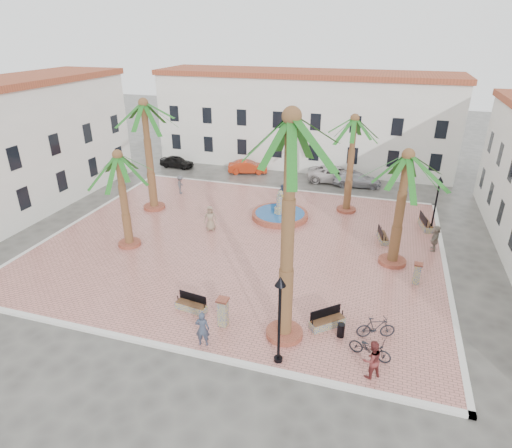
% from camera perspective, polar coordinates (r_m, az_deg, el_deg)
% --- Properties ---
extents(ground, '(120.00, 120.00, 0.00)m').
position_cam_1_polar(ground, '(29.33, -1.87, -2.60)').
color(ground, '#56544F').
rests_on(ground, ground).
extents(plaza, '(26.00, 22.00, 0.15)m').
position_cam_1_polar(plaza, '(29.30, -1.87, -2.47)').
color(plaza, tan).
rests_on(plaza, ground).
extents(kerb_n, '(26.30, 0.30, 0.16)m').
position_cam_1_polar(kerb_n, '(38.98, 3.39, 4.64)').
color(kerb_n, silver).
rests_on(kerb_n, ground).
extents(kerb_s, '(26.30, 0.30, 0.16)m').
position_cam_1_polar(kerb_s, '(20.94, -12.05, -15.70)').
color(kerb_s, silver).
rests_on(kerb_s, ground).
extents(kerb_e, '(0.30, 22.30, 0.16)m').
position_cam_1_polar(kerb_e, '(28.34, 23.99, -5.81)').
color(kerb_e, silver).
rests_on(kerb_e, ground).
extents(kerb_w, '(0.30, 22.30, 0.16)m').
position_cam_1_polar(kerb_w, '(35.37, -22.22, 0.58)').
color(kerb_w, silver).
rests_on(kerb_w, ground).
extents(building_north, '(30.40, 7.40, 9.50)m').
position_cam_1_polar(building_north, '(46.23, 6.34, 13.79)').
color(building_north, white).
rests_on(building_north, ground).
extents(building_west, '(6.40, 24.40, 10.00)m').
position_cam_1_polar(building_west, '(37.92, -30.62, 8.47)').
color(building_west, white).
rests_on(building_west, ground).
extents(fountain, '(4.29, 4.29, 2.22)m').
position_cam_1_polar(fountain, '(32.80, 3.20, 1.34)').
color(fountain, '#9F4A36').
rests_on(fountain, plaza).
extents(palm_nw, '(5.53, 5.53, 8.68)m').
position_cam_1_polar(palm_nw, '(33.52, -14.63, 13.78)').
color(palm_nw, '#9F4A36').
rests_on(palm_nw, plaza).
extents(palm_sw, '(4.82, 4.82, 6.55)m').
position_cam_1_polar(palm_sw, '(28.04, -17.79, 7.26)').
color(palm_sw, '#9F4A36').
rests_on(palm_sw, plaza).
extents(palm_s, '(5.71, 5.71, 10.69)m').
position_cam_1_polar(palm_s, '(16.81, 4.67, 10.65)').
color(palm_s, '#9F4A36').
rests_on(palm_s, plaza).
extents(palm_e, '(5.44, 5.44, 7.27)m').
position_cam_1_polar(palm_e, '(25.66, 19.38, 6.84)').
color(palm_e, '#9F4A36').
rests_on(palm_e, plaza).
extents(palm_ne, '(4.89, 4.89, 7.64)m').
position_cam_1_polar(palm_ne, '(32.93, 12.91, 12.18)').
color(palm_ne, '#9F4A36').
rests_on(palm_ne, plaza).
extents(bench_s, '(1.75, 0.74, 0.89)m').
position_cam_1_polar(bench_s, '(22.71, -8.62, -10.73)').
color(bench_s, gray).
rests_on(bench_s, plaza).
extents(bench_se, '(1.71, 1.61, 0.95)m').
position_cam_1_polar(bench_se, '(21.65, 9.46, -12.75)').
color(bench_se, gray).
rests_on(bench_se, plaza).
extents(bench_e, '(0.88, 1.75, 0.88)m').
position_cam_1_polar(bench_e, '(30.53, 16.52, -1.69)').
color(bench_e, gray).
rests_on(bench_e, plaza).
extents(bench_ne, '(0.99, 2.01, 1.02)m').
position_cam_1_polar(bench_ne, '(33.41, 21.65, -0.05)').
color(bench_ne, gray).
rests_on(bench_ne, plaza).
extents(lamppost_s, '(0.47, 0.47, 4.32)m').
position_cam_1_polar(lamppost_s, '(17.91, 3.18, -10.80)').
color(lamppost_s, black).
rests_on(lamppost_s, plaza).
extents(lamppost_e, '(0.45, 0.45, 4.18)m').
position_cam_1_polar(lamppost_e, '(31.94, 23.03, 3.56)').
color(lamppost_e, black).
rests_on(lamppost_e, plaza).
extents(bollard_se, '(0.55, 0.55, 1.52)m').
position_cam_1_polar(bollard_se, '(21.22, -4.43, -11.56)').
color(bollard_se, gray).
rests_on(bollard_se, plaza).
extents(bollard_n, '(0.51, 0.51, 1.26)m').
position_cam_1_polar(bollard_n, '(37.99, 4.61, 5.22)').
color(bollard_n, gray).
rests_on(bollard_n, plaza).
extents(bollard_e, '(0.50, 0.50, 1.30)m').
position_cam_1_polar(bollard_e, '(25.99, 20.69, -6.15)').
color(bollard_e, gray).
rests_on(bollard_e, plaza).
extents(litter_bin, '(0.36, 0.36, 0.69)m').
position_cam_1_polar(litter_bin, '(21.14, 11.25, -13.71)').
color(litter_bin, black).
rests_on(litter_bin, plaza).
extents(cyclist_a, '(0.73, 0.56, 1.79)m').
position_cam_1_polar(cyclist_a, '(20.10, -7.16, -13.69)').
color(cyclist_a, '#333B4F').
rests_on(cyclist_a, plaza).
extents(bicycle_a, '(2.00, 1.11, 1.00)m').
position_cam_1_polar(bicycle_a, '(20.21, 14.98, -15.70)').
color(bicycle_a, black).
rests_on(bicycle_a, plaza).
extents(cyclist_b, '(1.09, 1.05, 1.77)m').
position_cam_1_polar(cyclist_b, '(19.08, 15.18, -17.03)').
color(cyclist_b, maroon).
rests_on(cyclist_b, plaza).
extents(bicycle_b, '(1.90, 1.06, 1.10)m').
position_cam_1_polar(bicycle_b, '(21.33, 15.70, -13.15)').
color(bicycle_b, black).
rests_on(bicycle_b, plaza).
extents(pedestrian_fountain_a, '(1.04, 0.84, 1.84)m').
position_cam_1_polar(pedestrian_fountain_a, '(30.68, -6.11, 0.77)').
color(pedestrian_fountain_a, '#89735C').
rests_on(pedestrian_fountain_a, plaza).
extents(pedestrian_fountain_b, '(1.15, 0.95, 1.84)m').
position_cam_1_polar(pedestrian_fountain_b, '(34.84, 3.49, 3.87)').
color(pedestrian_fountain_b, '#303E53').
rests_on(pedestrian_fountain_b, plaza).
extents(pedestrian_north, '(0.87, 1.19, 1.65)m').
position_cam_1_polar(pedestrian_north, '(38.03, -10.03, 5.21)').
color(pedestrian_north, '#515157').
rests_on(pedestrian_north, plaza).
extents(pedestrian_east, '(0.74, 1.67, 1.75)m').
position_cam_1_polar(pedestrian_east, '(30.13, 22.77, -1.71)').
color(pedestrian_east, gray).
rests_on(pedestrian_east, plaza).
extents(car_black, '(3.66, 1.66, 1.22)m').
position_cam_1_polar(car_black, '(46.09, -10.53, 8.16)').
color(car_black, black).
rests_on(car_black, ground).
extents(car_red, '(4.16, 2.47, 1.29)m').
position_cam_1_polar(car_red, '(43.48, -1.11, 7.63)').
color(car_red, '#B32F14').
rests_on(car_red, ground).
extents(car_silver, '(4.59, 2.24, 1.29)m').
position_cam_1_polar(car_silver, '(40.84, 13.31, 5.80)').
color(car_silver, '#ADACB5').
rests_on(car_silver, ground).
extents(car_white, '(5.54, 2.98, 1.48)m').
position_cam_1_polar(car_white, '(41.61, 10.59, 6.54)').
color(car_white, silver).
rests_on(car_white, ground).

